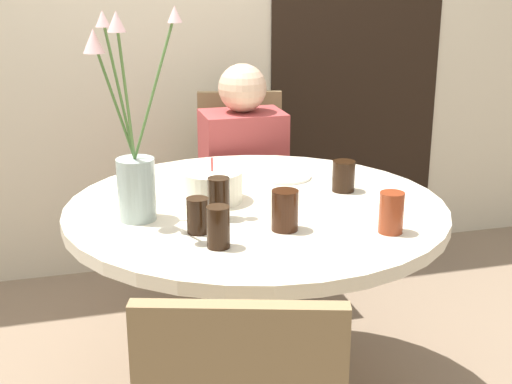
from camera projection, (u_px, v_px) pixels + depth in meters
wall_back at (180, 1)px, 3.30m from camera, size 8.00×0.05×2.60m
doorway_panel at (357, 55)px, 3.58m from camera, size 0.90×0.01×2.05m
dining_table at (256, 245)px, 2.30m from camera, size 1.21×1.21×0.74m
chair_far_back at (241, 183)px, 3.22m from camera, size 0.47×0.47×0.92m
birthday_cake at (212, 186)px, 2.27m from camera, size 0.19×0.19×0.14m
flower_vase at (133, 161)px, 2.06m from camera, size 0.28×0.22×0.62m
side_plate at (284, 177)px, 2.53m from camera, size 0.19×0.19×0.01m
drink_glass_0 at (218, 227)px, 1.90m from camera, size 0.06×0.06×0.12m
drink_glass_1 at (219, 198)px, 2.11m from camera, size 0.07×0.07×0.13m
drink_glass_2 at (391, 213)px, 2.00m from camera, size 0.07×0.07×0.12m
drink_glass_3 at (344, 176)px, 2.37m from camera, size 0.08×0.08×0.10m
drink_glass_4 at (285, 210)px, 2.02m from camera, size 0.08×0.08×0.12m
drink_glass_5 at (198, 215)px, 2.00m from camera, size 0.06×0.06×0.10m
person_woman at (243, 197)px, 3.07m from camera, size 0.34×0.24×1.08m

